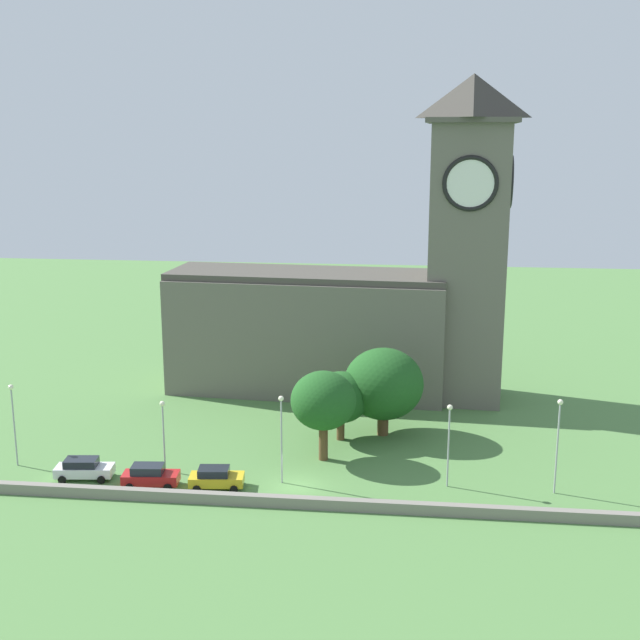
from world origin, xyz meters
The scene contains 14 objects.
ground_plane centered at (0.00, 15.00, 0.00)m, with size 200.00×200.00×0.00m, color #517F42.
church centered at (3.58, 25.03, 10.26)m, with size 36.60×11.56×33.35m.
quay_barrier centered at (0.00, -3.65, 0.43)m, with size 51.92×0.70×0.87m, color gray.
car_white centered at (-17.49, -0.40, 0.88)m, with size 4.80×2.52×1.73m.
car_red centered at (-11.61, -1.30, 0.93)m, with size 4.59×2.42×1.84m.
car_yellow centered at (-6.35, -0.91, 0.86)m, with size 4.46×2.54×1.69m.
streetlamp_west_end centered at (-24.20, 1.58, 4.78)m, with size 0.44×0.44×7.18m.
streetlamp_west_mid centered at (-11.37, 1.87, 4.17)m, with size 0.44×0.44×6.13m.
streetlamp_central centered at (-1.29, 0.65, 4.88)m, with size 0.44×0.44×7.35m.
streetlamp_east_mid centered at (11.94, 1.44, 4.60)m, with size 0.44×0.44×6.87m.
streetlamp_east_end centered at (20.25, 1.12, 5.08)m, with size 0.44×0.44×7.72m.
tree_churchyard centered at (2.57, 10.71, 4.06)m, with size 5.22×5.22×6.44m.
tree_riverside_east centered at (6.40, 12.40, 4.95)m, with size 7.39×7.39×8.30m.
tree_riverside_west centered at (1.51, 5.81, 5.32)m, with size 5.61×5.61×7.90m.
Camera 1 is at (8.60, -59.31, 27.35)m, focal length 45.36 mm.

